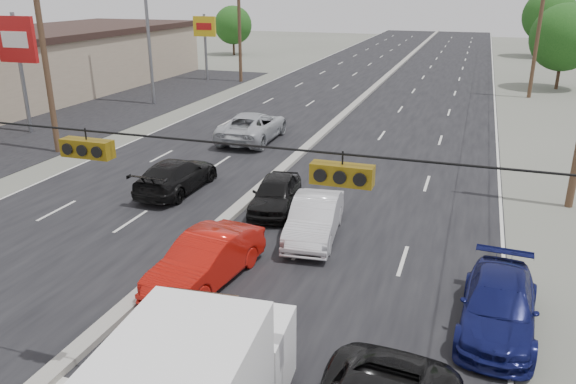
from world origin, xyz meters
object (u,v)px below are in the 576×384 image
utility_pole_left_c (239,25)px  queue_car_d (499,306)px  oncoming_far (253,127)px  utility_pole_right_c (538,31)px  pole_sign_far (205,32)px  tree_right_far (549,16)px  queue_car_a (276,194)px  tree_right_mid (564,37)px  oncoming_near (177,176)px  tree_left_far (233,25)px  utility_pole_left_b (44,55)px  red_sedan (206,260)px  queue_car_b (315,219)px  pole_sign_mid (17,46)px

utility_pole_left_c → queue_car_d: utility_pole_left_c is taller
queue_car_d → oncoming_far: oncoming_far is taller
utility_pole_right_c → queue_car_d: utility_pole_right_c is taller
utility_pole_right_c → pole_sign_far: 28.51m
tree_right_far → queue_car_a: size_ratio=2.02×
tree_right_mid → oncoming_near: 38.32m
tree_left_far → queue_car_d: bearing=-60.2°
utility_pole_left_b → queue_car_d: bearing=-24.5°
utility_pole_left_b → queue_car_a: 15.16m
queue_car_a → oncoming_far: (-4.87, 9.70, 0.13)m
red_sedan → queue_car_b: 4.62m
tree_right_far → tree_left_far: bearing=-165.3°
tree_right_mid → tree_right_far: 25.03m
utility_pole_right_c → tree_right_mid: size_ratio=1.40×
red_sedan → queue_car_b: size_ratio=1.03×
utility_pole_left_c → pole_sign_mid: utility_pole_left_c is taller
utility_pole_left_b → queue_car_d: size_ratio=2.18×
utility_pole_left_b → tree_right_mid: (27.50, 30.00, -0.77)m
utility_pole_right_c → pole_sign_far: (-28.50, -0.00, -0.70)m
pole_sign_mid → queue_car_b: size_ratio=1.59×
utility_pole_left_c → red_sedan: 38.14m
utility_pole_left_b → oncoming_near: bearing=-20.6°
oncoming_far → queue_car_a: bearing=115.1°
utility_pole_left_b → pole_sign_mid: (-4.50, 3.00, 0.01)m
pole_sign_far → oncoming_near: bearing=-66.1°
utility_pole_left_c → oncoming_far: utility_pole_left_c is taller
red_sedan → oncoming_near: red_sedan is taller
pole_sign_mid → oncoming_far: (13.53, 2.56, -4.30)m
utility_pole_right_c → oncoming_near: bearing=-119.2°
tree_right_mid → queue_car_d: size_ratio=1.56×
pole_sign_mid → queue_car_d: bearing=-26.2°
oncoming_far → red_sedan: bearing=105.6°
utility_pole_left_b → red_sedan: 17.81m
queue_car_b → red_sedan: bearing=-124.5°
utility_pole_left_c → pole_sign_far: (-3.50, -0.00, -0.70)m
tree_right_mid → oncoming_near: size_ratio=1.47×
utility_pole_left_b → queue_car_b: (16.08, -6.17, -4.38)m
tree_left_far → tree_right_mid: size_ratio=0.86×
utility_pole_left_c → tree_right_far: 41.38m
utility_pole_left_c → pole_sign_far: bearing=-180.0°
utility_pole_left_b → oncoming_near: utility_pole_left_b is taller
red_sedan → oncoming_near: bearing=132.8°
utility_pole_right_c → queue_car_d: 35.47m
pole_sign_far → queue_car_d: 43.58m
utility_pole_left_c → red_sedan: utility_pole_left_c is taller
oncoming_near → oncoming_far: (-0.07, 8.97, 0.11)m
red_sedan → queue_car_a: red_sedan is taller
utility_pole_left_b → pole_sign_mid: size_ratio=1.43×
utility_pole_left_b → pole_sign_far: (-3.50, 25.00, -0.70)m
tree_right_mid → red_sedan: tree_right_mid is taller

